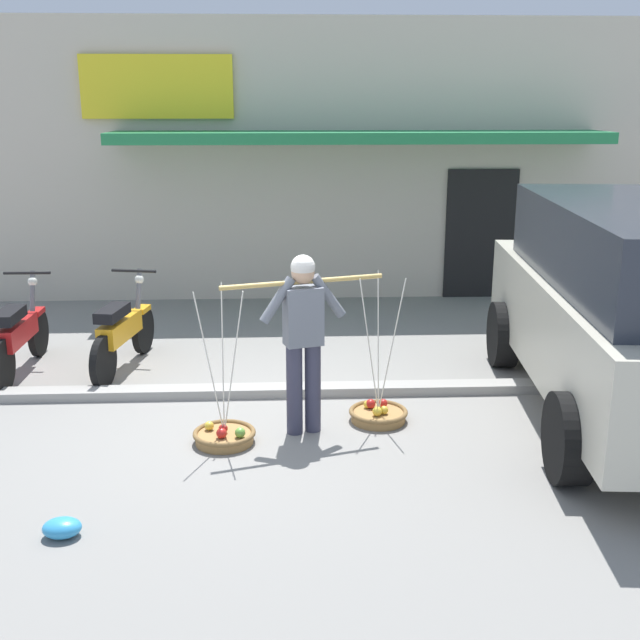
{
  "coord_description": "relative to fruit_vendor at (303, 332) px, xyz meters",
  "views": [
    {
      "loc": [
        0.24,
        -7.09,
        3.02
      ],
      "look_at": [
        0.61,
        0.6,
        0.85
      ],
      "focal_mm": 43.97,
      "sensor_mm": 36.0,
      "label": 1
    }
  ],
  "objects": [
    {
      "name": "motorcycle_nearest_shop",
      "position": [
        -3.17,
        1.78,
        -0.52
      ],
      "size": [
        0.54,
        1.82,
        1.09
      ],
      "color": "black",
      "rests_on": "ground"
    },
    {
      "name": "parked_truck",
      "position": [
        3.19,
        0.23,
        0.15
      ],
      "size": [
        2.49,
        4.95,
        2.1
      ],
      "color": "beige",
      "rests_on": "ground"
    },
    {
      "name": "storefront_building",
      "position": [
        0.95,
        7.64,
        1.13
      ],
      "size": [
        13.0,
        6.0,
        4.2
      ],
      "color": "beige",
      "rests_on": "ground"
    },
    {
      "name": "plastic_litter_bag",
      "position": [
        -1.78,
        -1.77,
        -0.91
      ],
      "size": [
        0.28,
        0.22,
        0.14
      ],
      "primitive_type": "ellipsoid",
      "color": "#3393D1",
      "rests_on": "ground"
    },
    {
      "name": "sidewalk_curb",
      "position": [
        -0.41,
        0.96,
        -0.93
      ],
      "size": [
        20.0,
        0.24,
        0.1
      ],
      "primitive_type": "cube",
      "color": "gray",
      "rests_on": "ground"
    },
    {
      "name": "fruit_basket_right_side",
      "position": [
        0.73,
        0.22,
        -0.9
      ],
      "size": [
        0.57,
        0.57,
        1.45
      ],
      "color": "#9E7542",
      "rests_on": "ground"
    },
    {
      "name": "motorcycle_second_in_row",
      "position": [
        -2.03,
        1.85,
        -0.52
      ],
      "size": [
        0.55,
        1.81,
        1.09
      ],
      "color": "black",
      "rests_on": "ground"
    },
    {
      "name": "fruit_vendor",
      "position": [
        0.0,
        0.0,
        0.0
      ],
      "size": [
        1.48,
        0.48,
        1.7
      ],
      "color": "#38384C",
      "rests_on": "ground"
    },
    {
      "name": "fruit_basket_left_side",
      "position": [
        -0.73,
        -0.22,
        -0.9
      ],
      "size": [
        0.57,
        0.57,
        1.45
      ],
      "color": "#9E7542",
      "rests_on": "ground"
    },
    {
      "name": "ground_plane",
      "position": [
        -0.41,
        0.26,
        -0.98
      ],
      "size": [
        90.0,
        90.0,
        0.0
      ],
      "primitive_type": "plane",
      "color": "gray"
    }
  ]
}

